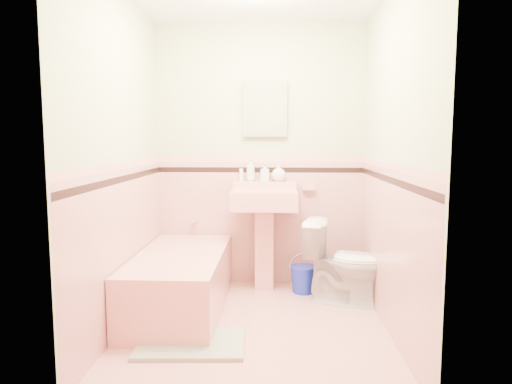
{
  "coord_description": "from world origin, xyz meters",
  "views": [
    {
      "loc": [
        0.16,
        -3.37,
        1.41
      ],
      "look_at": [
        0.0,
        0.25,
        1.0
      ],
      "focal_mm": 32.48,
      "sensor_mm": 36.0,
      "label": 1
    }
  ],
  "objects_px": {
    "medicine_cabinet": "(265,109)",
    "soap_bottle_right": "(279,172)",
    "soap_bottle_mid": "(265,172)",
    "toilet": "(346,262)",
    "sink": "(264,240)",
    "bucket": "(303,279)",
    "soap_bottle_left": "(251,170)",
    "shoe": "(171,336)",
    "bathtub": "(181,283)"
  },
  "relations": [
    {
      "from": "medicine_cabinet",
      "to": "soap_bottle_right",
      "type": "height_order",
      "value": "medicine_cabinet"
    },
    {
      "from": "medicine_cabinet",
      "to": "soap_bottle_mid",
      "type": "bearing_deg",
      "value": -89.23
    },
    {
      "from": "medicine_cabinet",
      "to": "toilet",
      "type": "relative_size",
      "value": 0.66
    },
    {
      "from": "sink",
      "to": "soap_bottle_right",
      "type": "relative_size",
      "value": 5.48
    },
    {
      "from": "soap_bottle_mid",
      "to": "toilet",
      "type": "relative_size",
      "value": 0.24
    },
    {
      "from": "soap_bottle_right",
      "to": "bucket",
      "type": "bearing_deg",
      "value": -44.37
    },
    {
      "from": "soap_bottle_right",
      "to": "medicine_cabinet",
      "type": "bearing_deg",
      "value": 167.26
    },
    {
      "from": "sink",
      "to": "medicine_cabinet",
      "type": "height_order",
      "value": "medicine_cabinet"
    },
    {
      "from": "medicine_cabinet",
      "to": "bucket",
      "type": "distance_m",
      "value": 1.64
    },
    {
      "from": "sink",
      "to": "soap_bottle_right",
      "type": "distance_m",
      "value": 0.67
    },
    {
      "from": "soap_bottle_left",
      "to": "shoe",
      "type": "relative_size",
      "value": 1.44
    },
    {
      "from": "soap_bottle_mid",
      "to": "soap_bottle_left",
      "type": "bearing_deg",
      "value": 180.0
    },
    {
      "from": "soap_bottle_mid",
      "to": "bathtub",
      "type": "bearing_deg",
      "value": -133.78
    },
    {
      "from": "bucket",
      "to": "shoe",
      "type": "height_order",
      "value": "bucket"
    },
    {
      "from": "bathtub",
      "to": "toilet",
      "type": "bearing_deg",
      "value": 9.51
    },
    {
      "from": "soap_bottle_mid",
      "to": "bucket",
      "type": "xyz_separation_m",
      "value": [
        0.37,
        -0.23,
        -0.98
      ]
    },
    {
      "from": "soap_bottle_left",
      "to": "soap_bottle_mid",
      "type": "relative_size",
      "value": 1.26
    },
    {
      "from": "soap_bottle_mid",
      "to": "soap_bottle_right",
      "type": "distance_m",
      "value": 0.13
    },
    {
      "from": "soap_bottle_left",
      "to": "toilet",
      "type": "relative_size",
      "value": 0.3
    },
    {
      "from": "toilet",
      "to": "shoe",
      "type": "distance_m",
      "value": 1.64
    },
    {
      "from": "medicine_cabinet",
      "to": "toilet",
      "type": "bearing_deg",
      "value": -35.25
    },
    {
      "from": "sink",
      "to": "toilet",
      "type": "relative_size",
      "value": 1.33
    },
    {
      "from": "soap_bottle_left",
      "to": "bucket",
      "type": "height_order",
      "value": "soap_bottle_left"
    },
    {
      "from": "medicine_cabinet",
      "to": "soap_bottle_left",
      "type": "bearing_deg",
      "value": -167.52
    },
    {
      "from": "bathtub",
      "to": "medicine_cabinet",
      "type": "bearing_deg",
      "value": 47.42
    },
    {
      "from": "sink",
      "to": "soap_bottle_left",
      "type": "bearing_deg",
      "value": 126.97
    },
    {
      "from": "medicine_cabinet",
      "to": "soap_bottle_mid",
      "type": "height_order",
      "value": "medicine_cabinet"
    },
    {
      "from": "toilet",
      "to": "shoe",
      "type": "xyz_separation_m",
      "value": [
        -1.33,
        -0.91,
        -0.3
      ]
    },
    {
      "from": "shoe",
      "to": "soap_bottle_left",
      "type": "bearing_deg",
      "value": 93.46
    },
    {
      "from": "bathtub",
      "to": "soap_bottle_right",
      "type": "relative_size",
      "value": 8.64
    },
    {
      "from": "soap_bottle_right",
      "to": "sink",
      "type": "bearing_deg",
      "value": -126.39
    },
    {
      "from": "medicine_cabinet",
      "to": "soap_bottle_left",
      "type": "xyz_separation_m",
      "value": [
        -0.14,
        -0.03,
        -0.58
      ]
    },
    {
      "from": "sink",
      "to": "soap_bottle_left",
      "type": "relative_size",
      "value": 4.39
    },
    {
      "from": "bathtub",
      "to": "toilet",
      "type": "relative_size",
      "value": 2.09
    },
    {
      "from": "bathtub",
      "to": "toilet",
      "type": "height_order",
      "value": "toilet"
    },
    {
      "from": "soap_bottle_left",
      "to": "sink",
      "type": "bearing_deg",
      "value": -53.03
    },
    {
      "from": "bucket",
      "to": "medicine_cabinet",
      "type": "bearing_deg",
      "value": 144.78
    },
    {
      "from": "soap_bottle_left",
      "to": "shoe",
      "type": "xyz_separation_m",
      "value": [
        -0.48,
        -1.38,
        -1.06
      ]
    },
    {
      "from": "sink",
      "to": "soap_bottle_left",
      "type": "distance_m",
      "value": 0.69
    },
    {
      "from": "sink",
      "to": "medicine_cabinet",
      "type": "xyz_separation_m",
      "value": [
        0.0,
        0.21,
        1.22
      ]
    },
    {
      "from": "soap_bottle_left",
      "to": "bucket",
      "type": "bearing_deg",
      "value": -24.5
    },
    {
      "from": "soap_bottle_mid",
      "to": "toilet",
      "type": "height_order",
      "value": "soap_bottle_mid"
    },
    {
      "from": "shoe",
      "to": "bucket",
      "type": "bearing_deg",
      "value": 72.18
    },
    {
      "from": "soap_bottle_left",
      "to": "soap_bottle_mid",
      "type": "bearing_deg",
      "value": 0.0
    },
    {
      "from": "toilet",
      "to": "shoe",
      "type": "bearing_deg",
      "value": 140.72
    },
    {
      "from": "bucket",
      "to": "toilet",
      "type": "bearing_deg",
      "value": -35.27
    },
    {
      "from": "sink",
      "to": "toilet",
      "type": "xyz_separation_m",
      "value": [
        0.72,
        -0.3,
        -0.12
      ]
    },
    {
      "from": "soap_bottle_left",
      "to": "bucket",
      "type": "xyz_separation_m",
      "value": [
        0.5,
        -0.23,
        -1.0
      ]
    },
    {
      "from": "medicine_cabinet",
      "to": "bathtub",
      "type": "bearing_deg",
      "value": -132.58
    },
    {
      "from": "soap_bottle_right",
      "to": "bucket",
      "type": "distance_m",
      "value": 1.03
    }
  ]
}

